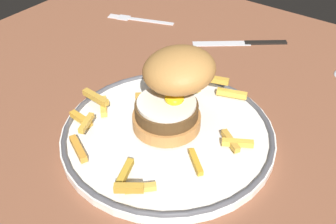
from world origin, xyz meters
TOP-DOWN VIEW (x-y plane):
  - ground_plane at (0.00, 0.00)cm, footprint 112.56×88.50cm
  - dinner_plate at (-5.83, -4.64)cm, footprint 29.44×29.44cm
  - burger at (-6.22, -2.83)cm, footprint 13.55×13.49cm
  - fries_pile at (-8.23, -4.20)cm, footprint 25.37×28.65cm
  - fork at (-32.83, 21.61)cm, footprint 14.01×6.21cm
  - knife at (-9.56, 26.08)cm, footprint 15.11×12.26cm

SIDE VIEW (x-z plane):
  - ground_plane at x=0.00cm, z-range -4.00..0.00cm
  - fork at x=-32.83cm, z-range 0.00..0.36cm
  - knife at x=-9.56cm, z-range -0.09..0.61cm
  - dinner_plate at x=-5.83cm, z-range 0.04..1.64cm
  - fries_pile at x=-8.23cm, z-range 1.17..3.81cm
  - burger at x=-6.22cm, z-range 1.61..12.85cm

